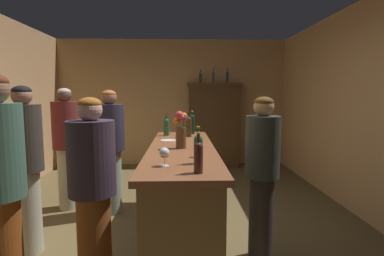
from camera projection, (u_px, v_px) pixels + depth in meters
floor at (164, 231)px, 3.42m from camera, size 8.67×8.67×0.00m
wall_back at (172, 103)px, 6.65m from camera, size 4.98×0.12×2.70m
bar_counter at (182, 192)px, 3.23m from camera, size 0.68×2.51×0.99m
display_cabinet at (214, 124)px, 6.43m from camera, size 1.13×0.41×1.77m
wine_bottle_merlot at (188, 125)px, 3.91m from camera, size 0.08×0.08×0.31m
wine_bottle_syrah at (198, 156)px, 2.11m from camera, size 0.06×0.06×0.29m
wine_bottle_rose at (192, 123)px, 4.20m from camera, size 0.07×0.07×0.32m
wine_bottle_chardonnay at (198, 148)px, 2.40m from camera, size 0.07×0.07×0.30m
wine_bottle_malbec at (166, 126)px, 4.03m from camera, size 0.08×0.08×0.30m
wine_glass_front at (164, 154)px, 2.31m from camera, size 0.08×0.08×0.14m
wine_glass_mid at (199, 145)px, 2.65m from camera, size 0.06×0.06×0.14m
flower_arrangement at (181, 129)px, 3.08m from camera, size 0.14×0.14×0.38m
cheese_plate at (168, 141)px, 3.57m from camera, size 0.18×0.18×0.01m
display_bottle_left at (201, 77)px, 6.31m from camera, size 0.07×0.07×0.29m
display_bottle_midleft at (214, 77)px, 6.32m from camera, size 0.06×0.06×0.33m
display_bottle_center at (228, 77)px, 6.33m from camera, size 0.07×0.07×0.32m
patron_by_cabinet at (0, 187)px, 2.00m from camera, size 0.32×0.32×1.67m
patron_near_entrance at (66, 143)px, 4.04m from camera, size 0.35×0.35×1.62m
patron_in_navy at (26, 162)px, 2.89m from camera, size 0.32×0.32×1.62m
patron_redhead at (111, 147)px, 3.88m from camera, size 0.36×0.36×1.59m
patron_tall at (93, 187)px, 2.35m from camera, size 0.36×0.36×1.52m
bartender at (262, 171)px, 2.78m from camera, size 0.31×0.31×1.52m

